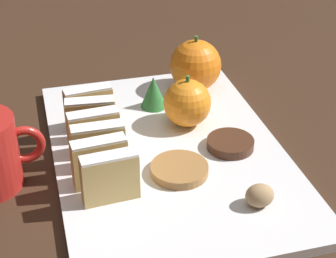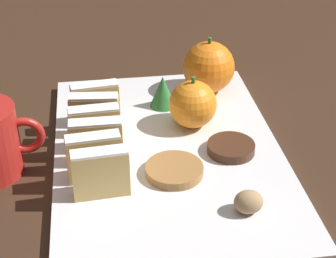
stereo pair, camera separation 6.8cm
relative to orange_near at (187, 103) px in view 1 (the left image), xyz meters
name	(u,v)px [view 1 (the left image)]	position (x,y,z in m)	size (l,w,h in m)	color
ground_plane	(168,157)	(-0.04, -0.05, -0.04)	(6.00, 6.00, 0.00)	#382316
serving_platter	(168,153)	(-0.04, -0.05, -0.04)	(0.28, 0.41, 0.01)	white
stollen_slice_front	(110,177)	(-0.13, -0.13, 0.00)	(0.06, 0.02, 0.06)	tan
stollen_slice_second	(100,162)	(-0.13, -0.10, 0.00)	(0.06, 0.02, 0.06)	tan
stollen_slice_third	(99,147)	(-0.13, -0.07, 0.00)	(0.06, 0.02, 0.06)	tan
stollen_slice_fourth	(94,133)	(-0.13, -0.04, 0.00)	(0.06, 0.02, 0.06)	tan
stollen_slice_fifth	(91,120)	(-0.13, -0.01, 0.00)	(0.06, 0.03, 0.06)	tan
stollen_slice_sixth	(89,108)	(-0.13, 0.03, 0.00)	(0.06, 0.03, 0.06)	tan
orange_near	(187,103)	(0.00, 0.00, 0.00)	(0.06, 0.06, 0.07)	orange
orange_far	(196,65)	(0.04, 0.09, 0.01)	(0.08, 0.08, 0.08)	orange
walnut	(260,196)	(0.03, -0.18, -0.02)	(0.03, 0.03, 0.03)	tan
chocolate_cookie	(230,144)	(0.04, -0.07, -0.03)	(0.06, 0.06, 0.01)	#472819
gingerbread_cookie	(177,170)	(-0.04, -0.11, -0.03)	(0.07, 0.07, 0.01)	#A3703D
evergreen_sprig	(153,92)	(-0.03, 0.06, -0.01)	(0.04, 0.04, 0.05)	#2D7538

